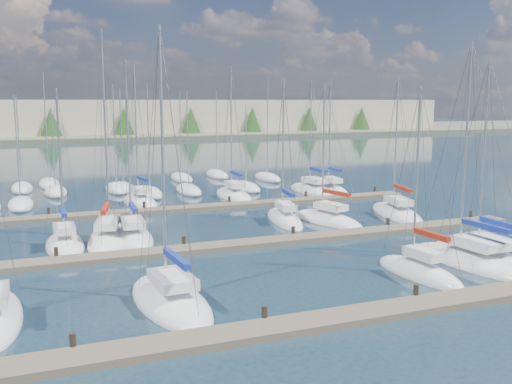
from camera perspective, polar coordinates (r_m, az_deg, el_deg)
name	(u,v)px	position (r m, az deg, el deg)	size (l,w,h in m)	color
ground	(134,172)	(80.67, -12.13, 1.99)	(400.00, 400.00, 0.00)	#223845
dock_near	(354,316)	(26.53, 9.79, -12.10)	(44.00, 1.93, 1.10)	#6B5E4C
dock_mid	(245,244)	(38.58, -1.11, -5.21)	(44.00, 1.93, 1.10)	#6B5E4C
dock_far	(191,208)	(51.62, -6.56, -1.61)	(44.00, 1.93, 1.10)	#6B5E4C
sailboat_d	(419,272)	(33.49, 16.01, -7.73)	(2.49, 6.72, 11.17)	white
sailboat_r	(331,190)	(62.09, 7.50, 0.22)	(2.91, 7.83, 12.71)	white
sailboat_o	(140,202)	(55.50, -11.51, -0.94)	(3.28, 7.51, 13.79)	white
sailboat_e	(469,261)	(36.80, 20.49, -6.46)	(3.42, 8.96, 13.88)	white
sailboat_j	(133,237)	(41.15, -12.24, -4.47)	(3.11, 7.93, 13.20)	white
sailboat_k	(285,219)	(46.44, 2.88, -2.71)	(3.50, 8.20, 12.25)	white
sailboat_m	(397,213)	(50.25, 13.88, -2.09)	(4.81, 9.41, 12.50)	white
sailboat_p	(234,195)	(58.20, -2.25, -0.31)	(3.07, 8.32, 13.91)	white
sailboat_f	(486,258)	(37.84, 22.04, -6.13)	(2.65, 9.12, 12.96)	white
sailboat_c	(171,300)	(28.24, -8.54, -10.68)	(3.73, 8.56, 13.87)	white
sailboat_i	(109,238)	(41.49, -14.52, -4.43)	(4.68, 9.83, 15.27)	white
sailboat_q	(313,190)	(61.54, 5.72, 0.15)	(3.27, 8.88, 12.70)	white
sailboat_h	(65,245)	(40.32, -18.57, -5.02)	(2.51, 6.50, 11.25)	white
sailboat_l	(327,220)	(46.51, 7.16, -2.77)	(4.23, 8.12, 11.89)	white
distant_boats	(119,188)	(64.07, -13.54, 0.41)	(36.93, 20.75, 13.30)	#9EA0A5
shoreline	(28,109)	(168.80, -21.88, 7.68)	(400.00, 60.00, 38.00)	#666B51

